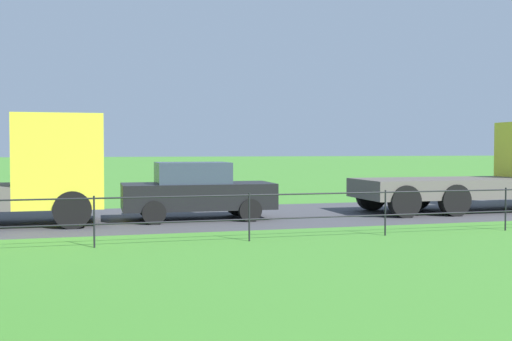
% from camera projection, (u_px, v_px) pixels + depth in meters
% --- Properties ---
extents(street_strip, '(80.00, 6.22, 0.01)m').
position_uv_depth(street_strip, '(92.00, 220.00, 16.30)').
color(street_strip, '#424247').
rests_on(street_strip, ground).
extents(park_fence, '(30.87, 0.04, 1.00)m').
position_uv_depth(park_fence, '(94.00, 213.00, 11.77)').
color(park_fence, black).
rests_on(park_fence, ground).
extents(car_black_right, '(4.03, 1.87, 1.54)m').
position_uv_depth(car_black_right, '(197.00, 191.00, 16.41)').
color(car_black_right, black).
rests_on(car_black_right, ground).
extents(flatbed_truck_far_right, '(7.33, 2.51, 2.75)m').
position_uv_depth(flatbed_truck_far_right, '(505.00, 171.00, 18.90)').
color(flatbed_truck_far_right, yellow).
rests_on(flatbed_truck_far_right, ground).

